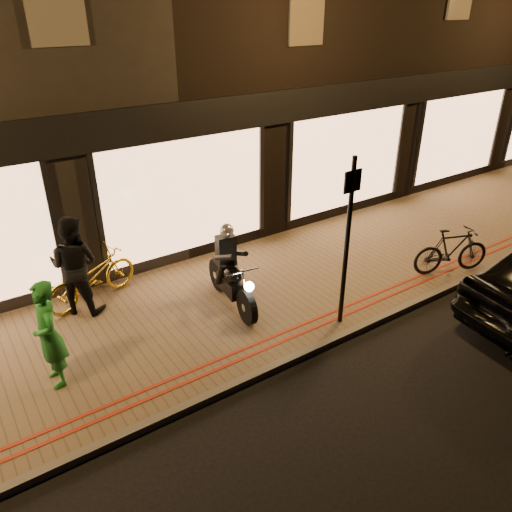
{
  "coord_description": "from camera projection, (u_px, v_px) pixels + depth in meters",
  "views": [
    {
      "loc": [
        -4.25,
        -4.89,
        5.22
      ],
      "look_at": [
        0.23,
        1.72,
        1.1
      ],
      "focal_mm": 35.0,
      "sensor_mm": 36.0,
      "label": 1
    }
  ],
  "objects": [
    {
      "name": "bicycle_gold",
      "position": [
        91.0,
        277.0,
        9.27
      ],
      "size": [
        2.0,
        1.19,
        0.99
      ],
      "primitive_type": "imported",
      "rotation": [
        0.0,
        0.0,
        1.87
      ],
      "color": "yellow",
      "rests_on": "sidewalk"
    },
    {
      "name": "person_dark",
      "position": [
        74.0,
        265.0,
        8.79
      ],
      "size": [
        1.14,
        1.12,
        1.85
      ],
      "primitive_type": "imported",
      "rotation": [
        0.0,
        0.0,
        2.41
      ],
      "color": "black",
      "rests_on": "sidewalk"
    },
    {
      "name": "red_kerb_lines",
      "position": [
        283.0,
        337.0,
        8.46
      ],
      "size": [
        50.0,
        0.26,
        0.01
      ],
      "color": "maroon",
      "rests_on": "sidewalk"
    },
    {
      "name": "building_row",
      "position": [
        90.0,
        42.0,
        12.78
      ],
      "size": [
        48.0,
        10.11,
        8.5
      ],
      "color": "black",
      "rests_on": "ground"
    },
    {
      "name": "ground",
      "position": [
        304.0,
        360.0,
        8.11
      ],
      "size": [
        90.0,
        90.0,
        0.0
      ],
      "primitive_type": "plane",
      "color": "black",
      "rests_on": "ground"
    },
    {
      "name": "motorcycle",
      "position": [
        230.0,
        275.0,
        9.11
      ],
      "size": [
        0.64,
        1.94,
        1.59
      ],
      "rotation": [
        0.0,
        0.0,
        -0.13
      ],
      "color": "black",
      "rests_on": "sidewalk"
    },
    {
      "name": "person_green",
      "position": [
        49.0,
        335.0,
        7.1
      ],
      "size": [
        0.41,
        0.62,
        1.69
      ],
      "primitive_type": "imported",
      "rotation": [
        0.0,
        0.0,
        -1.56
      ],
      "color": "#1E7227",
      "rests_on": "sidewalk"
    },
    {
      "name": "bicycle_dark",
      "position": [
        452.0,
        251.0,
        10.26
      ],
      "size": [
        1.71,
        1.05,
        0.99
      ],
      "primitive_type": "imported",
      "rotation": [
        0.0,
        0.0,
        1.19
      ],
      "color": "black",
      "rests_on": "sidewalk"
    },
    {
      "name": "sign_post",
      "position": [
        348.0,
        235.0,
        8.12
      ],
      "size": [
        0.35,
        0.08,
        3.0
      ],
      "rotation": [
        0.0,
        0.0,
        0.04
      ],
      "color": "black",
      "rests_on": "sidewalk"
    },
    {
      "name": "sidewalk",
      "position": [
        238.0,
        302.0,
        9.56
      ],
      "size": [
        50.0,
        4.0,
        0.12
      ],
      "primitive_type": "cube",
      "color": "brown",
      "rests_on": "ground"
    },
    {
      "name": "kerb_stone",
      "position": [
        302.0,
        355.0,
        8.12
      ],
      "size": [
        50.0,
        0.14,
        0.12
      ],
      "primitive_type": "cube",
      "color": "#59544C",
      "rests_on": "ground"
    }
  ]
}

